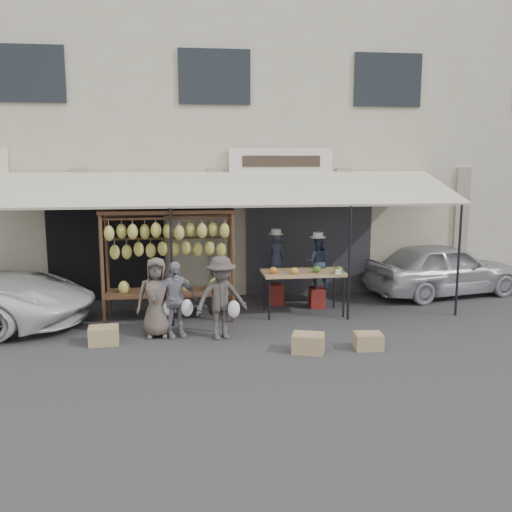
{
  "coord_description": "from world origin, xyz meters",
  "views": [
    {
      "loc": [
        -0.78,
        -9.66,
        3.21
      ],
      "look_at": [
        0.66,
        1.4,
        1.3
      ],
      "focal_mm": 40.0,
      "sensor_mm": 36.0,
      "label": 1
    }
  ],
  "objects_px": {
    "vendor_right": "(317,262)",
    "crate_near_a": "(308,343)",
    "vendor_left": "(276,258)",
    "customer_left": "(157,297)",
    "crate_far": "(104,335)",
    "customer_right": "(221,298)",
    "banana_rack": "(168,242)",
    "sedan": "(443,269)",
    "crate_near_b": "(368,341)",
    "customer_mid": "(175,299)",
    "produce_table": "(304,273)"
  },
  "relations": [
    {
      "from": "vendor_right",
      "to": "crate_near_a",
      "type": "relative_size",
      "value": 2.17
    },
    {
      "from": "vendor_left",
      "to": "vendor_right",
      "type": "xyz_separation_m",
      "value": [
        0.84,
        -0.39,
        -0.03
      ]
    },
    {
      "from": "customer_left",
      "to": "crate_far",
      "type": "distance_m",
      "value": 1.13
    },
    {
      "from": "crate_near_a",
      "to": "crate_far",
      "type": "height_order",
      "value": "crate_near_a"
    },
    {
      "from": "crate_near_a",
      "to": "vendor_right",
      "type": "bearing_deg",
      "value": 73.81
    },
    {
      "from": "customer_left",
      "to": "crate_far",
      "type": "xyz_separation_m",
      "value": [
        -0.92,
        -0.32,
        -0.58
      ]
    },
    {
      "from": "customer_left",
      "to": "customer_right",
      "type": "bearing_deg",
      "value": -11.69
    },
    {
      "from": "banana_rack",
      "to": "sedan",
      "type": "distance_m",
      "value": 6.6
    },
    {
      "from": "customer_left",
      "to": "vendor_left",
      "type": "bearing_deg",
      "value": 40.1
    },
    {
      "from": "banana_rack",
      "to": "customer_right",
      "type": "distance_m",
      "value": 1.85
    },
    {
      "from": "crate_near_a",
      "to": "crate_near_b",
      "type": "relative_size",
      "value": 1.14
    },
    {
      "from": "vendor_right",
      "to": "crate_far",
      "type": "bearing_deg",
      "value": 37.06
    },
    {
      "from": "vendor_right",
      "to": "crate_near_b",
      "type": "xyz_separation_m",
      "value": [
        0.23,
        -2.81,
        -0.87
      ]
    },
    {
      "from": "vendor_right",
      "to": "crate_near_a",
      "type": "height_order",
      "value": "vendor_right"
    },
    {
      "from": "vendor_right",
      "to": "customer_mid",
      "type": "bearing_deg",
      "value": 41.75
    },
    {
      "from": "customer_left",
      "to": "customer_mid",
      "type": "xyz_separation_m",
      "value": [
        0.32,
        -0.07,
        -0.03
      ]
    },
    {
      "from": "vendor_right",
      "to": "vendor_left",
      "type": "bearing_deg",
      "value": -12.01
    },
    {
      "from": "vendor_right",
      "to": "crate_far",
      "type": "distance_m",
      "value": 4.79
    },
    {
      "from": "produce_table",
      "to": "crate_far",
      "type": "relative_size",
      "value": 3.3
    },
    {
      "from": "banana_rack",
      "to": "sedan",
      "type": "xyz_separation_m",
      "value": [
        6.41,
        1.29,
        -0.94
      ]
    },
    {
      "from": "produce_table",
      "to": "customer_mid",
      "type": "xyz_separation_m",
      "value": [
        -2.64,
        -1.22,
        -0.16
      ]
    },
    {
      "from": "vendor_left",
      "to": "crate_far",
      "type": "distance_m",
      "value": 4.25
    },
    {
      "from": "customer_mid",
      "to": "crate_near_a",
      "type": "xyz_separation_m",
      "value": [
        2.22,
        -1.14,
        -0.54
      ]
    },
    {
      "from": "customer_right",
      "to": "sedan",
      "type": "relative_size",
      "value": 0.4
    },
    {
      "from": "crate_near_b",
      "to": "crate_far",
      "type": "xyz_separation_m",
      "value": [
        -4.51,
        0.86,
        0.02
      ]
    },
    {
      "from": "vendor_left",
      "to": "customer_right",
      "type": "height_order",
      "value": "vendor_left"
    },
    {
      "from": "customer_mid",
      "to": "crate_near_b",
      "type": "distance_m",
      "value": 3.5
    },
    {
      "from": "vendor_right",
      "to": "customer_right",
      "type": "xyz_separation_m",
      "value": [
        -2.21,
        -1.9,
        -0.26
      ]
    },
    {
      "from": "crate_near_b",
      "to": "sedan",
      "type": "xyz_separation_m",
      "value": [
        3.02,
        3.57,
        0.5
      ]
    },
    {
      "from": "crate_far",
      "to": "customer_right",
      "type": "bearing_deg",
      "value": 1.46
    },
    {
      "from": "customer_right",
      "to": "crate_near_b",
      "type": "bearing_deg",
      "value": -38.92
    },
    {
      "from": "customer_right",
      "to": "customer_mid",
      "type": "bearing_deg",
      "value": 148.12
    },
    {
      "from": "vendor_right",
      "to": "crate_near_b",
      "type": "distance_m",
      "value": 2.95
    },
    {
      "from": "vendor_right",
      "to": "customer_left",
      "type": "bearing_deg",
      "value": 38.45
    },
    {
      "from": "sedan",
      "to": "customer_left",
      "type": "bearing_deg",
      "value": 97.7
    },
    {
      "from": "produce_table",
      "to": "vendor_right",
      "type": "bearing_deg",
      "value": 49.74
    },
    {
      "from": "vendor_left",
      "to": "vendor_right",
      "type": "distance_m",
      "value": 0.93
    },
    {
      "from": "vendor_left",
      "to": "customer_mid",
      "type": "xyz_separation_m",
      "value": [
        -2.2,
        -2.09,
        -0.34
      ]
    },
    {
      "from": "vendor_right",
      "to": "sedan",
      "type": "bearing_deg",
      "value": -154.3
    },
    {
      "from": "produce_table",
      "to": "vendor_right",
      "type": "xyz_separation_m",
      "value": [
        0.41,
        0.48,
        0.15
      ]
    },
    {
      "from": "sedan",
      "to": "banana_rack",
      "type": "bearing_deg",
      "value": 89.22
    },
    {
      "from": "produce_table",
      "to": "crate_far",
      "type": "height_order",
      "value": "produce_table"
    },
    {
      "from": "banana_rack",
      "to": "customer_right",
      "type": "relative_size",
      "value": 1.72
    },
    {
      "from": "produce_table",
      "to": "customer_mid",
      "type": "distance_m",
      "value": 2.91
    },
    {
      "from": "produce_table",
      "to": "crate_near_b",
      "type": "height_order",
      "value": "produce_table"
    },
    {
      "from": "vendor_right",
      "to": "customer_right",
      "type": "bearing_deg",
      "value": 53.2
    },
    {
      "from": "customer_right",
      "to": "crate_near_b",
      "type": "distance_m",
      "value": 2.68
    },
    {
      "from": "crate_near_b",
      "to": "crate_far",
      "type": "height_order",
      "value": "crate_far"
    },
    {
      "from": "vendor_right",
      "to": "customer_right",
      "type": "relative_size",
      "value": 0.76
    },
    {
      "from": "customer_left",
      "to": "crate_near_a",
      "type": "relative_size",
      "value": 2.78
    }
  ]
}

